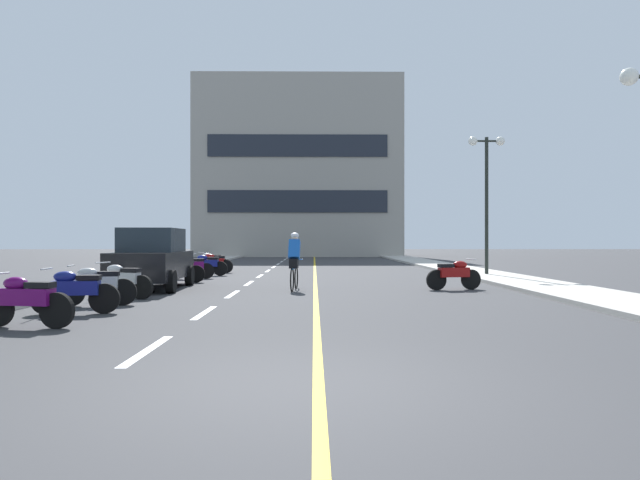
{
  "coord_description": "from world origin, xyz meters",
  "views": [
    {
      "loc": [
        0.2,
        -5.71,
        1.46
      ],
      "look_at": [
        0.43,
        15.55,
        1.47
      ],
      "focal_mm": 32.58,
      "sensor_mm": 36.0,
      "label": 1
    }
  ],
  "objects_px": {
    "street_lamp_mid": "(487,174)",
    "motorcycle_7": "(207,264)",
    "motorcycle_8": "(214,262)",
    "motorcycle_9": "(211,261)",
    "motorcycle_3": "(122,280)",
    "motorcycle_6": "(191,267)",
    "motorcycle_0": "(26,300)",
    "motorcycle_1": "(75,290)",
    "motorcycle_2": "(96,285)",
    "motorcycle_5": "(180,269)",
    "cyclist_rider": "(294,260)",
    "motorcycle_4": "(454,274)",
    "parked_car_near": "(152,259)"
  },
  "relations": [
    {
      "from": "motorcycle_2",
      "to": "motorcycle_3",
      "type": "height_order",
      "value": "same"
    },
    {
      "from": "motorcycle_2",
      "to": "motorcycle_7",
      "type": "bearing_deg",
      "value": 87.84
    },
    {
      "from": "motorcycle_5",
      "to": "cyclist_rider",
      "type": "distance_m",
      "value": 5.07
    },
    {
      "from": "motorcycle_2",
      "to": "motorcycle_9",
      "type": "bearing_deg",
      "value": 90.33
    },
    {
      "from": "motorcycle_3",
      "to": "motorcycle_5",
      "type": "height_order",
      "value": "same"
    },
    {
      "from": "street_lamp_mid",
      "to": "motorcycle_9",
      "type": "bearing_deg",
      "value": 158.99
    },
    {
      "from": "motorcycle_1",
      "to": "motorcycle_9",
      "type": "relative_size",
      "value": 1.02
    },
    {
      "from": "motorcycle_5",
      "to": "motorcycle_8",
      "type": "bearing_deg",
      "value": 88.52
    },
    {
      "from": "motorcycle_5",
      "to": "motorcycle_7",
      "type": "height_order",
      "value": "same"
    },
    {
      "from": "motorcycle_0",
      "to": "motorcycle_7",
      "type": "height_order",
      "value": "same"
    },
    {
      "from": "motorcycle_0",
      "to": "motorcycle_3",
      "type": "relative_size",
      "value": 1.02
    },
    {
      "from": "motorcycle_3",
      "to": "motorcycle_9",
      "type": "distance_m",
      "value": 13.14
    },
    {
      "from": "motorcycle_0",
      "to": "motorcycle_1",
      "type": "distance_m",
      "value": 1.82
    },
    {
      "from": "motorcycle_5",
      "to": "motorcycle_7",
      "type": "xyz_separation_m",
      "value": [
        0.21,
        3.97,
        0.0
      ]
    },
    {
      "from": "motorcycle_6",
      "to": "motorcycle_7",
      "type": "height_order",
      "value": "same"
    },
    {
      "from": "motorcycle_0",
      "to": "motorcycle_9",
      "type": "xyz_separation_m",
      "value": [
        -0.12,
        17.95,
        0.0
      ]
    },
    {
      "from": "motorcycle_8",
      "to": "motorcycle_9",
      "type": "bearing_deg",
      "value": 104.53
    },
    {
      "from": "motorcycle_0",
      "to": "motorcycle_6",
      "type": "bearing_deg",
      "value": 89.2
    },
    {
      "from": "street_lamp_mid",
      "to": "motorcycle_0",
      "type": "bearing_deg",
      "value": -131.12
    },
    {
      "from": "motorcycle_5",
      "to": "motorcycle_8",
      "type": "distance_m",
      "value": 5.95
    },
    {
      "from": "street_lamp_mid",
      "to": "motorcycle_7",
      "type": "relative_size",
      "value": 3.23
    },
    {
      "from": "motorcycle_4",
      "to": "motorcycle_7",
      "type": "distance_m",
      "value": 10.99
    },
    {
      "from": "motorcycle_0",
      "to": "parked_car_near",
      "type": "bearing_deg",
      "value": 90.31
    },
    {
      "from": "motorcycle_1",
      "to": "motorcycle_2",
      "type": "distance_m",
      "value": 1.41
    },
    {
      "from": "motorcycle_8",
      "to": "cyclist_rider",
      "type": "height_order",
      "value": "cyclist_rider"
    },
    {
      "from": "motorcycle_0",
      "to": "motorcycle_1",
      "type": "bearing_deg",
      "value": 87.86
    },
    {
      "from": "motorcycle_2",
      "to": "motorcycle_5",
      "type": "bearing_deg",
      "value": 88.31
    },
    {
      "from": "street_lamp_mid",
      "to": "cyclist_rider",
      "type": "distance_m",
      "value": 10.21
    },
    {
      "from": "motorcycle_4",
      "to": "motorcycle_8",
      "type": "relative_size",
      "value": 0.99
    },
    {
      "from": "motorcycle_3",
      "to": "motorcycle_4",
      "type": "height_order",
      "value": "same"
    },
    {
      "from": "motorcycle_3",
      "to": "motorcycle_8",
      "type": "xyz_separation_m",
      "value": [
        0.33,
        11.42,
        0.0
      ]
    },
    {
      "from": "motorcycle_3",
      "to": "motorcycle_8",
      "type": "height_order",
      "value": "same"
    },
    {
      "from": "motorcycle_7",
      "to": "motorcycle_5",
      "type": "bearing_deg",
      "value": -93.01
    },
    {
      "from": "motorcycle_3",
      "to": "motorcycle_9",
      "type": "relative_size",
      "value": 1.0
    },
    {
      "from": "motorcycle_1",
      "to": "motorcycle_7",
      "type": "bearing_deg",
      "value": 88.56
    },
    {
      "from": "street_lamp_mid",
      "to": "motorcycle_9",
      "type": "height_order",
      "value": "street_lamp_mid"
    },
    {
      "from": "motorcycle_8",
      "to": "cyclist_rider",
      "type": "bearing_deg",
      "value": -66.54
    },
    {
      "from": "cyclist_rider",
      "to": "motorcycle_6",
      "type": "bearing_deg",
      "value": 129.54
    },
    {
      "from": "motorcycle_7",
      "to": "motorcycle_9",
      "type": "bearing_deg",
      "value": 97.71
    },
    {
      "from": "motorcycle_0",
      "to": "motorcycle_4",
      "type": "relative_size",
      "value": 1.01
    },
    {
      "from": "motorcycle_0",
      "to": "motorcycle_5",
      "type": "relative_size",
      "value": 0.99
    },
    {
      "from": "motorcycle_9",
      "to": "cyclist_rider",
      "type": "distance_m",
      "value": 11.55
    },
    {
      "from": "parked_car_near",
      "to": "motorcycle_5",
      "type": "distance_m",
      "value": 2.62
    },
    {
      "from": "parked_car_near",
      "to": "motorcycle_1",
      "type": "xyz_separation_m",
      "value": [
        0.11,
        -5.89,
        -0.44
      ]
    },
    {
      "from": "motorcycle_3",
      "to": "motorcycle_6",
      "type": "bearing_deg",
      "value": 88.66
    },
    {
      "from": "motorcycle_0",
      "to": "motorcycle_8",
      "type": "height_order",
      "value": "same"
    },
    {
      "from": "motorcycle_2",
      "to": "motorcycle_4",
      "type": "xyz_separation_m",
      "value": [
        8.96,
        4.1,
        0.0
      ]
    },
    {
      "from": "parked_car_near",
      "to": "motorcycle_2",
      "type": "distance_m",
      "value": 4.51
    },
    {
      "from": "motorcycle_1",
      "to": "motorcycle_9",
      "type": "xyz_separation_m",
      "value": [
        -0.19,
        16.14,
        0.0
      ]
    },
    {
      "from": "street_lamp_mid",
      "to": "motorcycle_3",
      "type": "bearing_deg",
      "value": -143.7
    }
  ]
}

